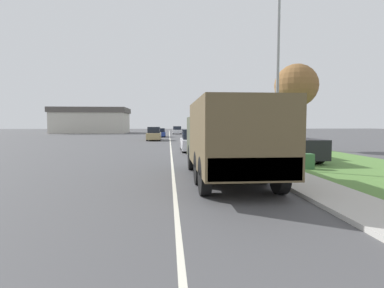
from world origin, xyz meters
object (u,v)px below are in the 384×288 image
car_second_ahead (154,134)px  car_fourth_ahead (177,131)px  car_third_ahead (160,133)px  military_truck (228,137)px  pickup_truck (289,144)px  lamp_post (274,58)px  car_nearest_ahead (193,141)px

car_second_ahead → car_fourth_ahead: car_second_ahead is taller
car_third_ahead → car_fourth_ahead: size_ratio=1.11×
military_truck → car_second_ahead: 27.91m
military_truck → pickup_truck: bearing=52.1°
car_third_ahead → pickup_truck: size_ratio=0.83×
car_fourth_ahead → lamp_post: size_ratio=0.48×
car_nearest_ahead → lamp_post: size_ratio=0.53×
car_third_ahead → car_fourth_ahead: (3.16, 13.50, 0.08)m
military_truck → car_third_ahead: (-3.59, 37.53, -0.98)m
car_fourth_ahead → lamp_post: bearing=-86.5°
car_second_ahead → car_nearest_ahead: bearing=-76.3°
car_fourth_ahead → military_truck: bearing=-89.5°
car_nearest_ahead → car_fourth_ahead: size_ratio=1.12×
lamp_post → car_nearest_ahead: bearing=106.4°
car_nearest_ahead → pickup_truck: (5.19, -5.91, 0.15)m
car_second_ahead → lamp_post: (6.62, -25.08, 4.30)m
car_third_ahead → lamp_post: lamp_post is taller
car_second_ahead → car_third_ahead: (0.46, 9.94, -0.12)m
pickup_truck → lamp_post: 6.08m
military_truck → car_nearest_ahead: size_ratio=1.65×
pickup_truck → lamp_post: bearing=-121.7°
car_nearest_ahead → car_third_ahead: bearing=97.4°
car_fourth_ahead → pickup_truck: pickup_truck is taller
military_truck → pickup_truck: (4.90, 6.30, -0.72)m
car_third_ahead → pickup_truck: (8.49, -31.24, 0.27)m
military_truck → car_fourth_ahead: bearing=90.5°
military_truck → car_nearest_ahead: bearing=91.3°
military_truck → car_nearest_ahead: military_truck is taller
car_fourth_ahead → lamp_post: 48.80m
car_second_ahead → car_fourth_ahead: bearing=81.2°
car_second_ahead → pickup_truck: pickup_truck is taller
car_second_ahead → car_fourth_ahead: size_ratio=1.16×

